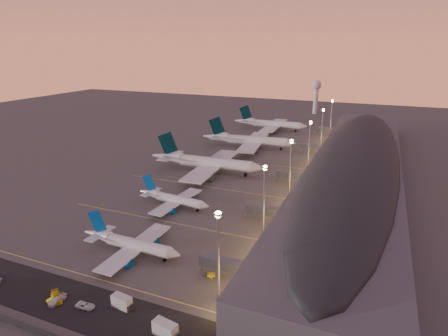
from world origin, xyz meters
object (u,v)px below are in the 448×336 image
airliner_wide_near (206,162)px  airliner_narrow_north (173,199)px  catering_truck_a (123,302)px  airliner_wide_mid (248,140)px  airliner_wide_far (270,124)px  airliner_narrow_south (130,244)px  service_van_c (57,300)px  catering_truck_b (166,330)px  baggage_tug_b (169,255)px  service_van_b (56,297)px  service_van_d (55,299)px  service_van_e (85,306)px  radar_tower (316,91)px  baggage_tug_a (210,275)px

airliner_wide_near → airliner_narrow_north: bearing=-85.0°
airliner_wide_near → catering_truck_a: 110.82m
airliner_wide_mid → airliner_wide_far: size_ratio=1.06×
airliner_narrow_south → service_van_c: size_ratio=7.25×
catering_truck_b → service_van_c: bearing=-169.5°
baggage_tug_b → airliner_narrow_north: bearing=94.3°
catering_truck_a → catering_truck_b: (15.64, -4.37, 0.17)m
catering_truck_b → airliner_wide_near: bearing=120.0°
baggage_tug_b → service_van_b: 34.57m
airliner_wide_far → catering_truck_b: 229.85m
airliner_wide_mid → service_van_d: size_ratio=15.31×
airliner_narrow_north → airliner_wide_near: (-6.48, 46.11, 2.05)m
catering_truck_a → catering_truck_b: 16.24m
airliner_wide_near → service_van_c: size_ratio=12.56×
airliner_narrow_north → service_van_b: airliner_narrow_north is taller
airliner_narrow_north → service_van_e: size_ratio=6.90×
airliner_wide_near → catering_truck_a: bearing=-78.9°
airliner_wide_mid → catering_truck_a: airliner_wide_mid is taller
airliner_wide_near → catering_truck_b: 119.70m
radar_tower → service_van_b: 317.83m
airliner_narrow_south → service_van_d: airliner_narrow_south is taller
airliner_narrow_north → service_van_b: bearing=-83.0°
airliner_wide_near → baggage_tug_b: size_ratio=15.03×
airliner_narrow_south → catering_truck_b: (29.91, -27.43, -1.69)m
airliner_wide_far → service_van_d: airliner_wide_far is taller
service_van_c → radar_tower: bearing=93.0°
airliner_wide_mid → service_van_c: (5.18, -168.23, -4.41)m
airliner_narrow_north → catering_truck_a: 64.67m
airliner_narrow_north → catering_truck_a: airliner_narrow_north is taller
airliner_narrow_south → baggage_tug_a: bearing=-3.6°
airliner_wide_near → service_van_b: bearing=-88.5°
baggage_tug_b → service_van_c: 34.79m
airliner_narrow_north → radar_tower: size_ratio=1.07×
airliner_wide_near → airliner_wide_far: size_ratio=1.08×
catering_truck_b → service_van_d: size_ratio=1.68×
catering_truck_a → catering_truck_b: bearing=-9.3°
baggage_tug_b → catering_truck_b: size_ratio=0.62×
airliner_narrow_south → service_van_c: (-2.94, -28.25, -2.68)m
airliner_wide_far → airliner_wide_mid: bearing=-89.5°
airliner_wide_far → airliner_wide_near: bearing=-92.9°
service_van_e → service_van_d: bearing=91.0°
airliner_wide_near → airliner_wide_far: 114.55m
airliner_narrow_north → service_van_e: 66.30m
airliner_wide_mid → service_van_c: airliner_wide_mid is taller
airliner_wide_mid → airliner_wide_far: bearing=85.4°
baggage_tug_b → catering_truck_a: (1.53, -25.87, 1.02)m
baggage_tug_a → catering_truck_a: size_ratio=0.60×
radar_tower → airliner_wide_mid: bearing=-96.9°
airliner_wide_mid → service_van_d: (3.94, -167.89, -4.48)m
baggage_tug_a → baggage_tug_b: bearing=145.6°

